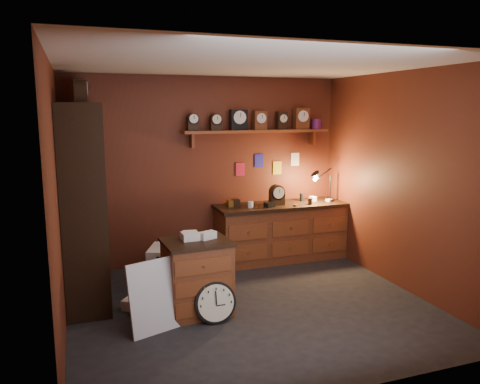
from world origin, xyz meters
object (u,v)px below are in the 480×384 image
object	(u,v)px
big_round_clock	(215,303)
shelving_unit	(79,194)
workbench	(282,228)
low_cabinet	(197,274)

from	to	relation	value
big_round_clock	shelving_unit	bearing A→B (deg)	136.22
workbench	shelving_unit	bearing A→B (deg)	-170.13
low_cabinet	big_round_clock	xyz separation A→B (m)	(0.11, -0.31, -0.23)
big_round_clock	low_cabinet	bearing A→B (deg)	110.02
shelving_unit	low_cabinet	distance (m)	1.70
shelving_unit	low_cabinet	size ratio (longest dim) A/B	2.83
workbench	big_round_clock	world-z (taller)	workbench
shelving_unit	workbench	distance (m)	2.99
low_cabinet	big_round_clock	distance (m)	0.40
shelving_unit	big_round_clock	size ratio (longest dim) A/B	5.74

